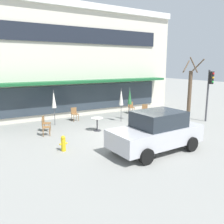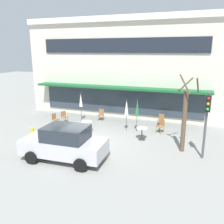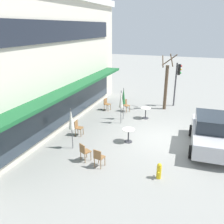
{
  "view_description": "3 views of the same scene",
  "coord_description": "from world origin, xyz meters",
  "px_view_note": "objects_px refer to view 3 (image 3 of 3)",
  "views": [
    {
      "loc": [
        -6.93,
        -9.94,
        3.76
      ],
      "look_at": [
        0.46,
        2.41,
        0.84
      ],
      "focal_mm": 38.0,
      "sensor_mm": 36.0,
      "label": 1
    },
    {
      "loc": [
        5.77,
        -12.0,
        5.33
      ],
      "look_at": [
        0.36,
        3.24,
        1.15
      ],
      "focal_mm": 38.0,
      "sensor_mm": 36.0,
      "label": 2
    },
    {
      "loc": [
        -12.25,
        -1.35,
        6.0
      ],
      "look_at": [
        -0.05,
        3.03,
        1.29
      ],
      "focal_mm": 38.0,
      "sensor_mm": 36.0,
      "label": 3
    }
  ],
  "objects_px": {
    "street_tree": "(166,85)",
    "traffic_light_pole": "(177,77)",
    "cafe_table_streetside": "(128,133)",
    "cafe_chair_0": "(107,103)",
    "patio_umbrella_cream_folded": "(121,99)",
    "cafe_chair_2": "(78,127)",
    "cafe_chair_1": "(126,105)",
    "cafe_chair_3": "(99,157)",
    "parked_sedan": "(211,132)",
    "patio_umbrella_green_folded": "(124,96)",
    "patio_umbrella_corner_open": "(71,119)",
    "cafe_table_near_wall": "(146,111)",
    "cafe_chair_4": "(84,151)",
    "fire_hydrant": "(159,171)"
  },
  "relations": [
    {
      "from": "street_tree",
      "to": "traffic_light_pole",
      "type": "xyz_separation_m",
      "value": [
        1.03,
        -0.68,
        0.42
      ]
    },
    {
      "from": "cafe_table_streetside",
      "to": "cafe_chair_0",
      "type": "xyz_separation_m",
      "value": [
        4.51,
        3.01,
        0.01
      ]
    },
    {
      "from": "patio_umbrella_cream_folded",
      "to": "cafe_chair_2",
      "type": "distance_m",
      "value": 3.33
    },
    {
      "from": "cafe_chair_2",
      "to": "cafe_table_streetside",
      "type": "bearing_deg",
      "value": -86.68
    },
    {
      "from": "cafe_chair_2",
      "to": "cafe_chair_0",
      "type": "bearing_deg",
      "value": 0.29
    },
    {
      "from": "cafe_chair_1",
      "to": "patio_umbrella_cream_folded",
      "type": "bearing_deg",
      "value": -170.99
    },
    {
      "from": "cafe_chair_3",
      "to": "parked_sedan",
      "type": "height_order",
      "value": "parked_sedan"
    },
    {
      "from": "patio_umbrella_green_folded",
      "to": "patio_umbrella_corner_open",
      "type": "xyz_separation_m",
      "value": [
        -4.82,
        1.25,
        0.0
      ]
    },
    {
      "from": "cafe_chair_3",
      "to": "traffic_light_pole",
      "type": "bearing_deg",
      "value": -12.89
    },
    {
      "from": "cafe_table_near_wall",
      "to": "cafe_chair_2",
      "type": "height_order",
      "value": "cafe_chair_2"
    },
    {
      "from": "patio_umbrella_green_folded",
      "to": "cafe_table_streetside",
      "type": "bearing_deg",
      "value": -158.01
    },
    {
      "from": "patio_umbrella_green_folded",
      "to": "cafe_chair_1",
      "type": "height_order",
      "value": "patio_umbrella_green_folded"
    },
    {
      "from": "parked_sedan",
      "to": "patio_umbrella_corner_open",
      "type": "bearing_deg",
      "value": 110.12
    },
    {
      "from": "cafe_chair_4",
      "to": "street_tree",
      "type": "relative_size",
      "value": 0.21
    },
    {
      "from": "cafe_chair_3",
      "to": "traffic_light_pole",
      "type": "xyz_separation_m",
      "value": [
        10.16,
        -2.33,
        1.77
      ]
    },
    {
      "from": "patio_umbrella_green_folded",
      "to": "cafe_chair_3",
      "type": "distance_m",
      "value": 6.12
    },
    {
      "from": "cafe_table_near_wall",
      "to": "street_tree",
      "type": "height_order",
      "value": "street_tree"
    },
    {
      "from": "patio_umbrella_cream_folded",
      "to": "traffic_light_pole",
      "type": "xyz_separation_m",
      "value": [
        4.9,
        -2.96,
        0.67
      ]
    },
    {
      "from": "patio_umbrella_green_folded",
      "to": "cafe_chair_1",
      "type": "relative_size",
      "value": 2.47
    },
    {
      "from": "cafe_table_streetside",
      "to": "patio_umbrella_corner_open",
      "type": "height_order",
      "value": "patio_umbrella_corner_open"
    },
    {
      "from": "cafe_chair_3",
      "to": "fire_hydrant",
      "type": "relative_size",
      "value": 1.26
    },
    {
      "from": "parked_sedan",
      "to": "fire_hydrant",
      "type": "xyz_separation_m",
      "value": [
        -3.53,
        2.04,
        -0.53
      ]
    },
    {
      "from": "patio_umbrella_corner_open",
      "to": "fire_hydrant",
      "type": "relative_size",
      "value": 3.12
    },
    {
      "from": "patio_umbrella_corner_open",
      "to": "street_tree",
      "type": "height_order",
      "value": "street_tree"
    },
    {
      "from": "cafe_table_streetside",
      "to": "traffic_light_pole",
      "type": "xyz_separation_m",
      "value": [
        7.32,
        -1.76,
        1.78
      ]
    },
    {
      "from": "fire_hydrant",
      "to": "street_tree",
      "type": "bearing_deg",
      "value": 6.54
    },
    {
      "from": "traffic_light_pole",
      "to": "cafe_table_near_wall",
      "type": "bearing_deg",
      "value": 155.12
    },
    {
      "from": "cafe_chair_1",
      "to": "cafe_chair_3",
      "type": "relative_size",
      "value": 1.0
    },
    {
      "from": "street_tree",
      "to": "patio_umbrella_cream_folded",
      "type": "bearing_deg",
      "value": 149.47
    },
    {
      "from": "patio_umbrella_green_folded",
      "to": "cafe_chair_2",
      "type": "bearing_deg",
      "value": 152.58
    },
    {
      "from": "cafe_chair_2",
      "to": "cafe_chair_4",
      "type": "height_order",
      "value": "same"
    },
    {
      "from": "cafe_chair_2",
      "to": "cafe_chair_3",
      "type": "distance_m",
      "value": 3.6
    },
    {
      "from": "parked_sedan",
      "to": "fire_hydrant",
      "type": "bearing_deg",
      "value": 149.95
    },
    {
      "from": "parked_sedan",
      "to": "traffic_light_pole",
      "type": "distance_m",
      "value": 7.12
    },
    {
      "from": "patio_umbrella_corner_open",
      "to": "traffic_light_pole",
      "type": "relative_size",
      "value": 0.65
    },
    {
      "from": "patio_umbrella_corner_open",
      "to": "patio_umbrella_cream_folded",
      "type": "bearing_deg",
      "value": -17.79
    },
    {
      "from": "traffic_light_pole",
      "to": "parked_sedan",
      "type": "bearing_deg",
      "value": -159.91
    },
    {
      "from": "street_tree",
      "to": "cafe_table_streetside",
      "type": "bearing_deg",
      "value": 170.27
    },
    {
      "from": "traffic_light_pole",
      "to": "fire_hydrant",
      "type": "relative_size",
      "value": 4.82
    },
    {
      "from": "patio_umbrella_corner_open",
      "to": "fire_hydrant",
      "type": "height_order",
      "value": "patio_umbrella_corner_open"
    },
    {
      "from": "cafe_chair_4",
      "to": "street_tree",
      "type": "bearing_deg",
      "value": -15.65
    },
    {
      "from": "cafe_table_near_wall",
      "to": "cafe_chair_3",
      "type": "bearing_deg",
      "value": 174.01
    },
    {
      "from": "cafe_chair_3",
      "to": "parked_sedan",
      "type": "relative_size",
      "value": 0.21
    },
    {
      "from": "cafe_chair_4",
      "to": "traffic_light_pole",
      "type": "relative_size",
      "value": 0.26
    },
    {
      "from": "cafe_chair_1",
      "to": "traffic_light_pole",
      "type": "height_order",
      "value": "traffic_light_pole"
    },
    {
      "from": "cafe_table_near_wall",
      "to": "cafe_chair_4",
      "type": "height_order",
      "value": "cafe_chair_4"
    },
    {
      "from": "patio_umbrella_green_folded",
      "to": "cafe_chair_0",
      "type": "xyz_separation_m",
      "value": [
        1.37,
        1.74,
        -1.1
      ]
    },
    {
      "from": "cafe_chair_4",
      "to": "traffic_light_pole",
      "type": "xyz_separation_m",
      "value": [
        9.89,
        -3.16,
        1.77
      ]
    },
    {
      "from": "patio_umbrella_cream_folded",
      "to": "patio_umbrella_corner_open",
      "type": "relative_size",
      "value": 1.0
    },
    {
      "from": "parked_sedan",
      "to": "fire_hydrant",
      "type": "distance_m",
      "value": 4.11
    }
  ]
}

